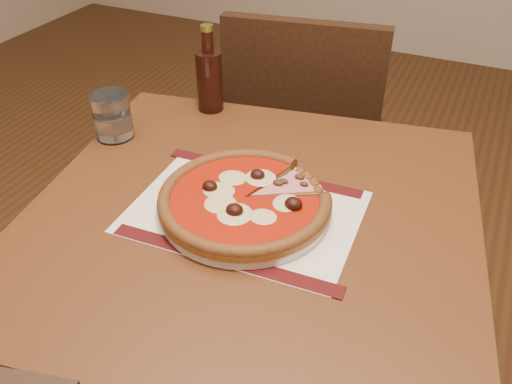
% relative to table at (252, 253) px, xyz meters
% --- Properties ---
extents(table, '(0.93, 0.93, 0.75)m').
position_rel_table_xyz_m(table, '(0.00, 0.00, 0.00)').
color(table, '#5E3016').
rests_on(table, ground).
extents(chair_far, '(0.49, 0.49, 0.91)m').
position_rel_table_xyz_m(chair_far, '(-0.13, 0.66, -0.13)').
color(chair_far, black).
rests_on(chair_far, ground).
extents(placemat, '(0.41, 0.30, 0.00)m').
position_rel_table_xyz_m(placemat, '(-0.01, -0.01, 0.10)').
color(placemat, silver).
rests_on(placemat, table).
extents(plate, '(0.30, 0.30, 0.02)m').
position_rel_table_xyz_m(plate, '(-0.01, -0.01, 0.11)').
color(plate, white).
rests_on(plate, placemat).
extents(pizza, '(0.31, 0.31, 0.04)m').
position_rel_table_xyz_m(pizza, '(-0.01, -0.01, 0.13)').
color(pizza, '#A46F27').
rests_on(pizza, plate).
extents(ham_slice, '(0.12, 0.12, 0.02)m').
position_rel_table_xyz_m(ham_slice, '(0.05, 0.06, 0.13)').
color(ham_slice, '#A46F27').
rests_on(ham_slice, plate).
extents(water_glass, '(0.11, 0.11, 0.10)m').
position_rel_table_xyz_m(water_glass, '(-0.39, 0.12, 0.15)').
color(water_glass, white).
rests_on(water_glass, table).
extents(bottle, '(0.06, 0.06, 0.20)m').
position_rel_table_xyz_m(bottle, '(-0.26, 0.32, 0.18)').
color(bottle, '#34150D').
rests_on(bottle, table).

